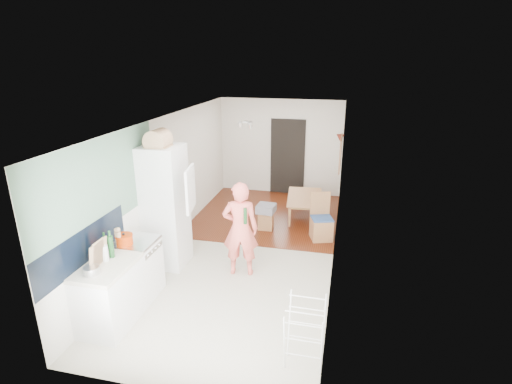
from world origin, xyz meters
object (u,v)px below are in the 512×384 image
at_px(person, 240,221).
at_px(dining_chair, 322,218).
at_px(dining_table, 306,208).
at_px(drying_rack, 305,335).
at_px(stool, 266,220).

xyz_separation_m(person, dining_chair, (1.24, 1.63, -0.49)).
bearing_deg(dining_chair, person, -145.19).
height_order(dining_table, drying_rack, drying_rack).
xyz_separation_m(dining_chair, drying_rack, (0.06, -3.54, -0.04)).
height_order(dining_chair, stool, dining_chair).
distance_m(dining_table, stool, 1.14).
bearing_deg(person, dining_chair, -136.63).
bearing_deg(dining_chair, drying_rack, -106.95).
bearing_deg(stool, dining_chair, -12.09).
bearing_deg(dining_table, dining_chair, -164.77).
height_order(person, dining_chair, person).
relative_size(dining_chair, drying_rack, 1.10).
bearing_deg(drying_rack, dining_chair, 91.32).
relative_size(dining_table, stool, 2.97).
distance_m(person, dining_chair, 2.11).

